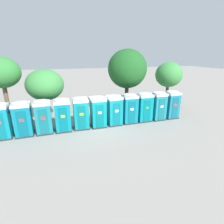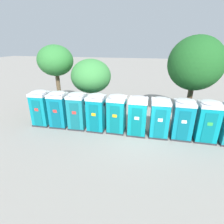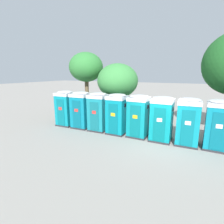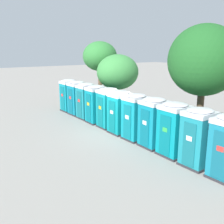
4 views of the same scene
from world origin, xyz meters
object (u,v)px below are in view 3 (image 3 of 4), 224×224
(portapotty_4, at_px, (138,116))
(street_tree_2, at_px, (118,81))
(portapotty_3, at_px, (117,114))
(portapotty_5, at_px, (162,119))
(portapotty_2, at_px, (98,112))
(portapotty_1, at_px, (81,110))
(portapotty_7, at_px, (218,125))
(portapotty_6, at_px, (188,121))
(street_tree_0, at_px, (86,68))
(portapotty_0, at_px, (66,108))

(portapotty_4, bearing_deg, street_tree_2, 135.05)
(portapotty_3, bearing_deg, portapotty_4, 2.80)
(portapotty_5, bearing_deg, portapotty_3, -179.94)
(portapotty_2, relative_size, portapotty_4, 1.00)
(portapotty_1, height_order, portapotty_5, same)
(street_tree_2, bearing_deg, portapotty_7, -20.69)
(portapotty_1, xyz_separation_m, portapotty_3, (2.75, 0.01, 0.00))
(portapotty_1, bearing_deg, portapotty_6, 0.40)
(portapotty_2, distance_m, portapotty_7, 6.87)
(street_tree_0, bearing_deg, portapotty_4, -27.45)
(street_tree_0, bearing_deg, portapotty_6, -19.46)
(portapotty_1, distance_m, street_tree_2, 3.59)
(portapotty_0, distance_m, portapotty_5, 6.88)
(portapotty_3, relative_size, portapotty_4, 1.00)
(street_tree_0, relative_size, street_tree_2, 1.22)
(portapotty_3, bearing_deg, street_tree_2, 114.28)
(portapotty_1, xyz_separation_m, street_tree_2, (1.57, 2.62, 1.89))
(portapotty_6, xyz_separation_m, street_tree_0, (-8.45, 2.98, 2.93))
(portapotty_7, bearing_deg, street_tree_0, 163.38)
(portapotty_2, distance_m, portapotty_4, 2.75)
(portapotty_6, distance_m, street_tree_2, 6.19)
(portapotty_5, bearing_deg, portapotty_1, -179.91)
(portapotty_3, height_order, portapotty_6, same)
(portapotty_4, relative_size, portapotty_6, 1.00)
(portapotty_1, distance_m, portapotty_5, 5.50)
(portapotty_2, xyz_separation_m, street_tree_0, (-2.95, 3.01, 2.93))
(portapotty_3, xyz_separation_m, street_tree_0, (-4.32, 3.03, 2.93))
(portapotty_4, height_order, street_tree_0, street_tree_0)
(portapotty_5, relative_size, portapotty_7, 1.00)
(portapotty_0, relative_size, portapotty_5, 1.00)
(street_tree_0, bearing_deg, street_tree_2, -7.41)
(street_tree_2, bearing_deg, portapotty_5, -33.63)
(portapotty_0, distance_m, street_tree_0, 4.24)
(portapotty_4, xyz_separation_m, street_tree_2, (-2.56, 2.55, 1.89))
(portapotty_2, height_order, portapotty_7, same)
(portapotty_2, distance_m, portapotty_6, 5.50)
(portapotty_5, height_order, portapotty_6, same)
(portapotty_2, bearing_deg, portapotty_7, 0.65)
(portapotty_5, relative_size, portapotty_6, 1.00)
(portapotty_5, distance_m, portapotty_7, 2.75)
(portapotty_1, height_order, portapotty_2, same)
(portapotty_6, bearing_deg, street_tree_2, 154.11)
(portapotty_0, bearing_deg, portapotty_1, 0.80)
(portapotty_7, relative_size, street_tree_2, 0.56)
(portapotty_2, relative_size, portapotty_6, 1.00)
(portapotty_3, bearing_deg, portapotty_6, 0.58)
(portapotty_0, distance_m, street_tree_2, 4.38)
(portapotty_6, distance_m, street_tree_0, 9.43)
(portapotty_3, relative_size, street_tree_0, 0.46)
(portapotty_0, bearing_deg, portapotty_6, 0.46)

